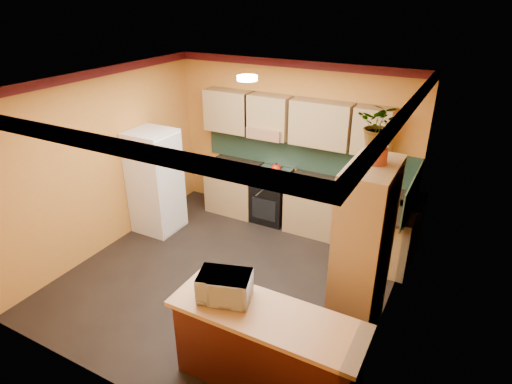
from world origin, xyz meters
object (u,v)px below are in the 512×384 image
at_px(fridge, 155,182).
at_px(pantry, 363,254).
at_px(stove, 272,196).
at_px(base_cabinets_back, 305,204).
at_px(breakfast_bar, 266,352).
at_px(microwave, 225,287).

height_order(fridge, pantry, pantry).
bearing_deg(pantry, stove, 136.61).
relative_size(base_cabinets_back, breakfast_bar, 2.03).
bearing_deg(base_cabinets_back, stove, -180.00).
relative_size(breakfast_bar, microwave, 3.57).
distance_m(pantry, microwave, 1.59).
bearing_deg(base_cabinets_back, pantry, -53.61).
xyz_separation_m(fridge, microwave, (2.58, -2.01, 0.22)).
height_order(pantry, microwave, pantry).
bearing_deg(stove, breakfast_bar, -64.66).
height_order(stove, microwave, microwave).
distance_m(base_cabinets_back, microwave, 3.26).
height_order(base_cabinets_back, microwave, microwave).
height_order(pantry, breakfast_bar, pantry).
xyz_separation_m(pantry, microwave, (-1.02, -1.22, 0.02)).
xyz_separation_m(base_cabinets_back, stove, (-0.63, -0.00, 0.02)).
height_order(base_cabinets_back, fridge, fridge).
distance_m(stove, fridge, 1.96).
relative_size(base_cabinets_back, stove, 4.01).
distance_m(pantry, breakfast_bar, 1.48).
distance_m(breakfast_bar, microwave, 0.78).
bearing_deg(base_cabinets_back, breakfast_bar, -74.55).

